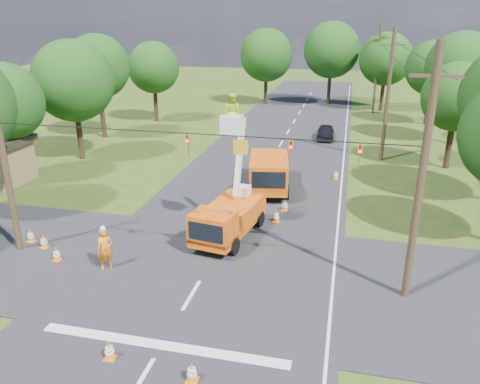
% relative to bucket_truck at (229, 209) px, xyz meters
% --- Properties ---
extents(ground, '(140.00, 140.00, 0.00)m').
position_rel_bucket_truck_xyz_m(ground, '(-0.15, 14.38, -1.60)').
color(ground, '#2D4715').
rests_on(ground, ground).
extents(road_main, '(12.00, 100.00, 0.06)m').
position_rel_bucket_truck_xyz_m(road_main, '(-0.15, 14.38, -1.60)').
color(road_main, black).
rests_on(road_main, ground).
extents(road_cross, '(56.00, 10.00, 0.07)m').
position_rel_bucket_truck_xyz_m(road_cross, '(-0.15, -3.62, -1.60)').
color(road_cross, black).
rests_on(road_cross, ground).
extents(stop_bar, '(9.00, 0.45, 0.02)m').
position_rel_bucket_truck_xyz_m(stop_bar, '(-0.15, -8.82, -1.60)').
color(stop_bar, silver).
rests_on(stop_bar, ground).
extents(edge_line, '(0.12, 90.00, 0.02)m').
position_rel_bucket_truck_xyz_m(edge_line, '(5.45, 14.38, -1.60)').
color(edge_line, silver).
rests_on(edge_line, ground).
extents(bucket_truck, '(2.94, 5.80, 7.34)m').
position_rel_bucket_truck_xyz_m(bucket_truck, '(0.00, 0.00, 0.00)').
color(bucket_truck, orange).
rests_on(bucket_truck, ground).
extents(second_truck, '(3.36, 6.66, 2.39)m').
position_rel_bucket_truck_xyz_m(second_truck, '(0.75, 7.62, -0.36)').
color(second_truck, orange).
rests_on(second_truck, ground).
extents(ground_worker, '(0.85, 0.82, 1.97)m').
position_rel_bucket_truck_xyz_m(ground_worker, '(-4.59, -4.36, -0.62)').
color(ground_worker, '#D74912').
rests_on(ground_worker, ground).
extents(distant_car, '(1.65, 3.89, 1.31)m').
position_rel_bucket_truck_xyz_m(distant_car, '(3.60, 22.18, -0.95)').
color(distant_car, black).
rests_on(distant_car, ground).
extents(traffic_cone_0, '(0.38, 0.38, 0.71)m').
position_rel_bucket_truck_xyz_m(traffic_cone_0, '(-1.58, -9.82, -1.25)').
color(traffic_cone_0, orange).
rests_on(traffic_cone_0, ground).
extents(traffic_cone_1, '(0.38, 0.38, 0.71)m').
position_rel_bucket_truck_xyz_m(traffic_cone_1, '(1.41, -10.17, -1.25)').
color(traffic_cone_1, orange).
rests_on(traffic_cone_1, ground).
extents(traffic_cone_2, '(0.38, 0.38, 0.71)m').
position_rel_bucket_truck_xyz_m(traffic_cone_2, '(2.08, 2.48, -1.25)').
color(traffic_cone_2, orange).
rests_on(traffic_cone_2, ground).
extents(traffic_cone_3, '(0.38, 0.38, 0.71)m').
position_rel_bucket_truck_xyz_m(traffic_cone_3, '(2.33, 4.16, -1.25)').
color(traffic_cone_3, orange).
rests_on(traffic_cone_3, ground).
extents(traffic_cone_4, '(0.38, 0.38, 0.71)m').
position_rel_bucket_truck_xyz_m(traffic_cone_4, '(-7.21, -4.23, -1.25)').
color(traffic_cone_4, orange).
rests_on(traffic_cone_4, ground).
extents(traffic_cone_5, '(0.38, 0.38, 0.71)m').
position_rel_bucket_truck_xyz_m(traffic_cone_5, '(-8.58, -3.22, -1.25)').
color(traffic_cone_5, orange).
rests_on(traffic_cone_5, ground).
extents(traffic_cone_6, '(0.38, 0.38, 0.71)m').
position_rel_bucket_truck_xyz_m(traffic_cone_6, '(-9.65, -2.77, -1.25)').
color(traffic_cone_6, orange).
rests_on(traffic_cone_6, ground).
extents(traffic_cone_7, '(0.38, 0.38, 0.71)m').
position_rel_bucket_truck_xyz_m(traffic_cone_7, '(5.02, 10.67, -1.25)').
color(traffic_cone_7, orange).
rests_on(traffic_cone_7, ground).
extents(pole_right_near, '(1.80, 0.30, 10.00)m').
position_rel_bucket_truck_xyz_m(pole_right_near, '(8.35, -3.62, 3.50)').
color(pole_right_near, '#4C3823').
rests_on(pole_right_near, ground).
extents(pole_right_mid, '(1.80, 0.30, 10.00)m').
position_rel_bucket_truck_xyz_m(pole_right_mid, '(8.35, 16.38, 3.50)').
color(pole_right_mid, '#4C3823').
rests_on(pole_right_mid, ground).
extents(pole_right_far, '(1.80, 0.30, 10.00)m').
position_rel_bucket_truck_xyz_m(pole_right_far, '(8.35, 36.38, 3.50)').
color(pole_right_far, '#4C3823').
rests_on(pole_right_far, ground).
extents(pole_left, '(0.30, 0.30, 9.00)m').
position_rel_bucket_truck_xyz_m(pole_left, '(-9.65, -3.62, 2.90)').
color(pole_left, '#4C3823').
rests_on(pole_left, ground).
extents(signal_span, '(18.00, 0.29, 1.07)m').
position_rel_bucket_truck_xyz_m(signal_span, '(2.07, -3.63, 4.27)').
color(signal_span, black).
rests_on(signal_span, ground).
extents(tree_left_c, '(5.20, 5.20, 8.06)m').
position_rel_bucket_truck_xyz_m(tree_left_c, '(-16.65, 5.38, 3.83)').
color(tree_left_c, '#382616').
rests_on(tree_left_c, ground).
extents(tree_left_d, '(6.20, 6.20, 9.24)m').
position_rel_bucket_truck_xyz_m(tree_left_d, '(-15.15, 11.38, 4.52)').
color(tree_left_d, '#382616').
rests_on(tree_left_d, ground).
extents(tree_left_e, '(5.80, 5.80, 9.41)m').
position_rel_bucket_truck_xyz_m(tree_left_e, '(-16.95, 18.38, 4.89)').
color(tree_left_e, '#382616').
rests_on(tree_left_e, ground).
extents(tree_left_f, '(5.40, 5.40, 8.40)m').
position_rel_bucket_truck_xyz_m(tree_left_f, '(-14.95, 26.38, 4.08)').
color(tree_left_f, '#382616').
rests_on(tree_left_f, ground).
extents(tree_right_c, '(5.00, 5.00, 7.83)m').
position_rel_bucket_truck_xyz_m(tree_right_c, '(13.05, 15.38, 3.71)').
color(tree_right_c, '#382616').
rests_on(tree_right_c, ground).
extents(tree_right_d, '(6.00, 6.00, 9.70)m').
position_rel_bucket_truck_xyz_m(tree_right_d, '(14.65, 23.38, 5.07)').
color(tree_right_d, '#382616').
rests_on(tree_right_d, ground).
extents(tree_right_e, '(5.60, 5.60, 8.63)m').
position_rel_bucket_truck_xyz_m(tree_right_e, '(13.65, 31.38, 4.21)').
color(tree_right_e, '#382616').
rests_on(tree_right_e, ground).
extents(tree_far_a, '(6.60, 6.60, 9.50)m').
position_rel_bucket_truck_xyz_m(tree_far_a, '(-5.15, 39.38, 4.58)').
color(tree_far_a, '#382616').
rests_on(tree_far_a, ground).
extents(tree_far_b, '(7.00, 7.00, 10.32)m').
position_rel_bucket_truck_xyz_m(tree_far_b, '(2.85, 41.38, 5.20)').
color(tree_far_b, '#382616').
rests_on(tree_far_b, ground).
extents(tree_far_c, '(6.20, 6.20, 9.18)m').
position_rel_bucket_truck_xyz_m(tree_far_c, '(9.35, 38.38, 4.46)').
color(tree_far_c, '#382616').
rests_on(tree_far_c, ground).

